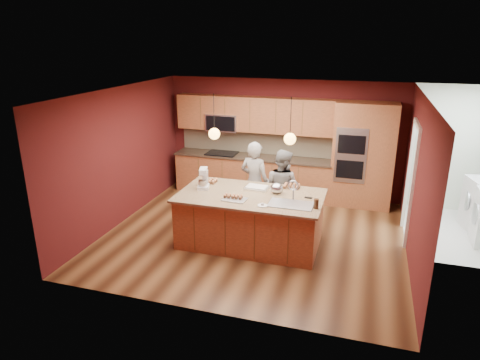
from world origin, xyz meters
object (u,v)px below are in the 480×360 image
(island, at_px, (251,218))
(person_right, at_px, (282,188))
(person_left, at_px, (254,182))
(mixing_bowl, at_px, (277,188))
(stand_mixer, at_px, (204,180))

(island, xyz_separation_m, person_right, (0.35, 0.97, 0.29))
(person_left, distance_m, person_right, 0.56)
(island, height_order, mixing_bowl, island)
(stand_mixer, bearing_deg, person_left, 35.06)
(person_left, distance_m, stand_mixer, 1.19)
(island, xyz_separation_m, stand_mixer, (-0.94, 0.08, 0.62))
(person_left, bearing_deg, stand_mixer, 63.68)
(island, height_order, person_left, person_left)
(island, relative_size, mixing_bowl, 11.03)
(person_right, bearing_deg, person_left, 21.52)
(mixing_bowl, bearing_deg, island, -152.22)
(person_left, distance_m, mixing_bowl, 1.00)
(person_left, height_order, person_right, person_left)
(person_left, xyz_separation_m, mixing_bowl, (0.62, -0.76, 0.20))
(island, xyz_separation_m, person_left, (-0.21, 0.97, 0.35))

